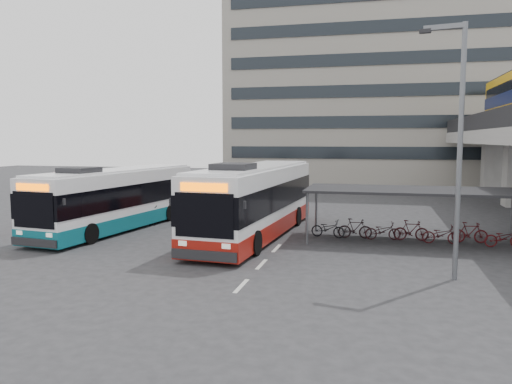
% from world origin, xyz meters
% --- Properties ---
extents(ground, '(120.00, 120.00, 0.00)m').
position_xyz_m(ground, '(0.00, 0.00, 0.00)').
color(ground, '#28282B').
rests_on(ground, ground).
extents(bike_shelter, '(10.00, 4.00, 2.54)m').
position_xyz_m(bike_shelter, '(8.50, 3.00, 1.36)').
color(bike_shelter, '#595B60').
rests_on(bike_shelter, ground).
extents(office_block, '(30.00, 15.00, 25.00)m').
position_xyz_m(office_block, '(6.00, 36.00, 12.50)').
color(office_block, gray).
rests_on(office_block, ground).
extents(road_markings, '(0.15, 7.60, 0.01)m').
position_xyz_m(road_markings, '(2.50, -3.00, 0.01)').
color(road_markings, beige).
rests_on(road_markings, ground).
extents(bus_main, '(3.71, 13.16, 3.84)m').
position_xyz_m(bus_main, '(0.89, 2.61, 1.79)').
color(bus_main, white).
rests_on(bus_main, ground).
extents(bus_teal, '(4.07, 12.20, 3.54)m').
position_xyz_m(bus_teal, '(-6.89, 2.76, 1.64)').
color(bus_teal, white).
rests_on(bus_teal, ground).
extents(pedestrian, '(0.73, 0.80, 1.82)m').
position_xyz_m(pedestrian, '(-5.61, 4.35, 0.91)').
color(pedestrian, black).
rests_on(pedestrian, ground).
extents(lamp_post, '(1.53, 0.46, 8.78)m').
position_xyz_m(lamp_post, '(9.44, -3.46, 5.00)').
color(lamp_post, '#595B60').
rests_on(lamp_post, ground).
extents(sign_totem_mid, '(0.52, 0.21, 2.38)m').
position_xyz_m(sign_totem_mid, '(-12.07, 3.36, 1.23)').
color(sign_totem_mid, '#A60A12').
rests_on(sign_totem_mid, ground).
extents(sign_totem_north, '(0.58, 0.23, 2.69)m').
position_xyz_m(sign_totem_north, '(-14.09, 7.57, 1.39)').
color(sign_totem_north, '#A60A12').
rests_on(sign_totem_north, ground).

